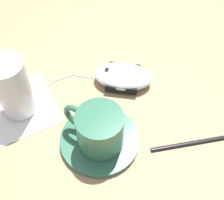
% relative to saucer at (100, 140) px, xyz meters
% --- Properties ---
extents(ground_plane, '(3.00, 3.00, 0.00)m').
position_rel_saucer_xyz_m(ground_plane, '(-0.07, -0.01, -0.01)').
color(ground_plane, '#9E7F5B').
extents(saucer, '(0.14, 0.14, 0.01)m').
position_rel_saucer_xyz_m(saucer, '(0.00, 0.00, 0.00)').
color(saucer, '#2D664C').
rests_on(saucer, ground).
extents(coffee_cup, '(0.10, 0.08, 0.07)m').
position_rel_saucer_xyz_m(coffee_cup, '(0.00, -0.00, 0.04)').
color(coffee_cup, '#2D664C').
rests_on(coffee_cup, saucer).
extents(computer_mouse, '(0.12, 0.13, 0.03)m').
position_rel_saucer_xyz_m(computer_mouse, '(-0.10, 0.10, 0.01)').
color(computer_mouse, silver).
rests_on(computer_mouse, ground).
extents(mouse_cable, '(0.03, 0.19, 0.00)m').
position_rel_saucer_xyz_m(mouse_cable, '(-0.16, -0.04, -0.00)').
color(mouse_cable, gray).
rests_on(mouse_cable, ground).
extents(napkin_under_glass, '(0.13, 0.13, 0.00)m').
position_rel_saucer_xyz_m(napkin_under_glass, '(-0.13, -0.10, -0.00)').
color(napkin_under_glass, white).
rests_on(napkin_under_glass, ground).
extents(drinking_glass, '(0.06, 0.06, 0.12)m').
position_rel_saucer_xyz_m(drinking_glass, '(-0.13, -0.10, 0.06)').
color(drinking_glass, silver).
rests_on(drinking_glass, napkin_under_glass).
extents(pen, '(0.05, 0.14, 0.01)m').
position_rel_saucer_xyz_m(pen, '(0.08, 0.14, -0.00)').
color(pen, black).
rests_on(pen, ground).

